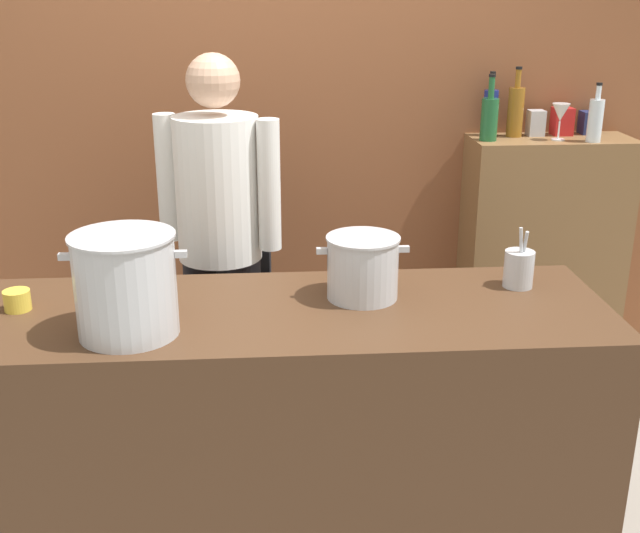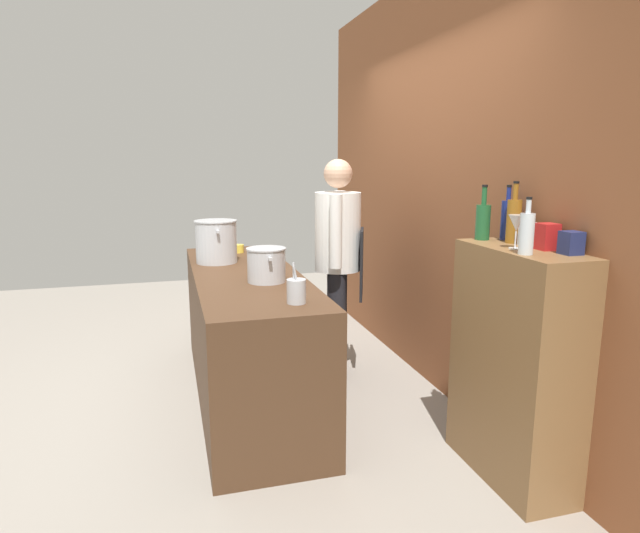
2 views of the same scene
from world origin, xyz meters
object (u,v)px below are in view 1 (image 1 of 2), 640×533
(utensil_crock, at_px, (518,268))
(spice_tin_navy, at_px, (589,123))
(stockpot_small, at_px, (361,267))
(chef, at_px, (219,228))
(stockpot_large, at_px, (124,285))
(butter_jar, at_px, (16,300))
(wine_bottle_cobalt, at_px, (489,111))
(wine_bottle_clear, at_px, (595,119))
(wine_bottle_amber, at_px, (515,111))
(spice_tin_silver, at_px, (535,123))
(wine_bottle_green, at_px, (489,117))
(spice_tin_red, at_px, (561,121))
(wine_glass_short, at_px, (560,114))

(utensil_crock, height_order, spice_tin_navy, spice_tin_navy)
(stockpot_small, bearing_deg, chef, 128.69)
(stockpot_large, xyz_separation_m, butter_jar, (-0.39, 0.21, -0.12))
(wine_bottle_cobalt, bearing_deg, wine_bottle_clear, -23.97)
(wine_bottle_clear, distance_m, wine_bottle_amber, 0.36)
(butter_jar, height_order, spice_tin_silver, spice_tin_silver)
(wine_bottle_green, xyz_separation_m, spice_tin_red, (0.39, 0.11, -0.04))
(wine_bottle_green, height_order, wine_bottle_clear, wine_bottle_green)
(butter_jar, bearing_deg, wine_bottle_clear, 24.10)
(wine_bottle_cobalt, distance_m, spice_tin_red, 0.35)
(stockpot_large, relative_size, butter_jar, 4.31)
(butter_jar, height_order, spice_tin_navy, spice_tin_navy)
(wine_bottle_green, relative_size, wine_glass_short, 1.78)
(stockpot_small, bearing_deg, utensil_crock, 6.22)
(stockpot_small, height_order, spice_tin_red, spice_tin_red)
(utensil_crock, relative_size, wine_bottle_green, 0.74)
(stockpot_small, distance_m, wine_bottle_green, 1.32)
(butter_jar, xyz_separation_m, wine_bottle_clear, (2.31, 1.03, 0.39))
(spice_tin_navy, xyz_separation_m, spice_tin_silver, (-0.27, -0.03, 0.01))
(wine_bottle_cobalt, xyz_separation_m, spice_tin_silver, (0.22, -0.02, -0.05))
(wine_bottle_amber, distance_m, wine_glass_short, 0.21)
(wine_bottle_amber, xyz_separation_m, spice_tin_navy, (0.38, 0.04, -0.07))
(wine_bottle_clear, bearing_deg, spice_tin_red, 115.09)
(stockpot_small, relative_size, spice_tin_navy, 2.90)
(stockpot_small, height_order, spice_tin_navy, spice_tin_navy)
(stockpot_large, xyz_separation_m, stockpot_small, (0.74, 0.24, -0.05))
(utensil_crock, height_order, wine_bottle_amber, wine_bottle_amber)
(stockpot_large, xyz_separation_m, utensil_crock, (1.30, 0.30, -0.09))
(chef, bearing_deg, spice_tin_red, -139.98)
(butter_jar, bearing_deg, wine_glass_short, 26.54)
(chef, distance_m, spice_tin_navy, 1.86)
(wine_bottle_cobalt, height_order, wine_glass_short, wine_bottle_cobalt)
(wine_glass_short, bearing_deg, utensil_crock, -115.51)
(wine_glass_short, bearing_deg, spice_tin_silver, 118.97)
(wine_bottle_amber, bearing_deg, stockpot_large, -138.75)
(wine_bottle_green, bearing_deg, wine_bottle_clear, -8.13)
(wine_bottle_clear, bearing_deg, spice_tin_silver, 141.38)
(wine_glass_short, relative_size, spice_tin_navy, 1.56)
(stockpot_large, xyz_separation_m, spice_tin_silver, (1.71, 1.42, 0.23))
(wine_bottle_clear, bearing_deg, wine_bottle_green, 171.87)
(wine_bottle_green, bearing_deg, stockpot_large, -137.85)
(wine_bottle_cobalt, bearing_deg, wine_glass_short, -26.76)
(wine_bottle_clear, height_order, spice_tin_red, wine_bottle_clear)
(stockpot_large, relative_size, wine_glass_short, 2.23)
(utensil_crock, distance_m, wine_bottle_cobalt, 1.21)
(spice_tin_navy, bearing_deg, wine_bottle_green, -165.99)
(spice_tin_red, bearing_deg, spice_tin_navy, 7.80)
(chef, relative_size, wine_bottle_cobalt, 5.59)
(chef, relative_size, utensil_crock, 7.51)
(utensil_crock, bearing_deg, spice_tin_silver, 70.04)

